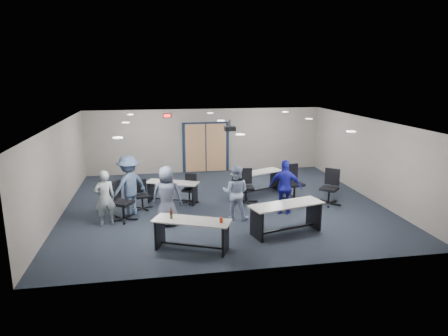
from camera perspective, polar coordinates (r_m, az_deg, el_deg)
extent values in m
plane|color=black|center=(13.09, -0.07, -5.16)|extent=(10.00, 10.00, 0.00)
cube|color=gray|center=(17.09, -2.64, 3.92)|extent=(10.00, 0.04, 2.70)
cube|color=gray|center=(8.49, 5.12, -6.08)|extent=(10.00, 0.04, 2.70)
cube|color=gray|center=(12.88, -22.57, -0.29)|extent=(0.04, 9.00, 2.70)
cube|color=gray|center=(14.42, 19.91, 1.33)|extent=(0.04, 9.00, 2.70)
cube|color=silver|center=(12.49, -0.07, 6.65)|extent=(10.00, 9.00, 0.04)
cube|color=black|center=(17.12, -2.62, 2.92)|extent=(2.00, 0.06, 2.20)
cube|color=#A3734A|center=(17.05, -4.11, 2.85)|extent=(0.85, 0.04, 2.05)
cube|color=#A3734A|center=(17.16, -1.12, 2.95)|extent=(0.85, 0.04, 2.05)
cube|color=black|center=(16.77, -8.13, 7.41)|extent=(0.32, 0.05, 0.18)
cube|color=#FF0C0C|center=(16.74, -8.13, 7.40)|extent=(0.26, 0.02, 0.12)
cylinder|color=black|center=(13.05, 0.86, 6.42)|extent=(0.04, 0.04, 0.24)
cube|color=black|center=(13.07, 0.85, 5.63)|extent=(0.35, 0.30, 0.14)
cylinder|color=black|center=(12.93, 0.98, 5.54)|extent=(0.08, 0.03, 0.08)
cube|color=#A5A29B|center=(9.64, -4.63, -7.51)|extent=(1.96, 1.30, 0.03)
cube|color=black|center=(10.05, -9.15, -9.06)|extent=(0.27, 0.54, 0.72)
cube|color=black|center=(9.58, 0.21, -10.05)|extent=(0.27, 0.54, 0.72)
cube|color=black|center=(9.88, -4.56, -10.96)|extent=(1.54, 0.70, 0.04)
cylinder|color=#A93316|center=(9.42, -0.41, -7.46)|extent=(0.08, 0.08, 0.12)
cube|color=#A5A29B|center=(10.68, 8.96, -5.16)|extent=(2.12, 1.17, 0.03)
cube|color=black|center=(10.37, 4.70, -8.02)|extent=(0.21, 0.61, 0.79)
cube|color=black|center=(11.31, 12.70, -6.45)|extent=(0.21, 0.61, 0.79)
cube|color=black|center=(10.91, 8.82, -8.60)|extent=(1.75, 0.52, 0.04)
cube|color=#A5A29B|center=(13.17, -7.38, -2.06)|extent=(1.80, 1.19, 0.03)
cube|color=black|center=(13.55, -10.37, -3.26)|extent=(0.25, 0.50, 0.67)
cube|color=black|center=(13.03, -4.19, -3.74)|extent=(0.25, 0.50, 0.67)
cube|color=black|center=(13.34, -7.31, -4.48)|extent=(1.42, 0.64, 0.04)
cube|color=#A5A29B|center=(14.10, 4.81, -0.64)|extent=(2.00, 1.32, 0.03)
cube|color=black|center=(13.72, 1.97, -2.67)|extent=(0.27, 0.56, 0.74)
cube|color=black|center=(14.72, 7.40, -1.66)|extent=(0.27, 0.56, 0.74)
cube|color=black|center=(14.28, 4.76, -3.17)|extent=(1.58, 0.70, 0.04)
imported|color=#96A1A4|center=(11.61, -16.66, -4.13)|extent=(0.66, 0.53, 1.58)
imported|color=#50576D|center=(11.20, -8.16, -3.98)|extent=(0.91, 0.68, 1.70)
imported|color=#98A6CA|center=(11.59, 1.65, -3.49)|extent=(0.95, 0.84, 1.61)
imported|color=#1C1D9E|center=(12.15, 8.73, -2.71)|extent=(1.05, 0.73, 1.66)
imported|color=#405373|center=(12.17, -13.42, -2.48)|extent=(1.35, 1.27, 1.83)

